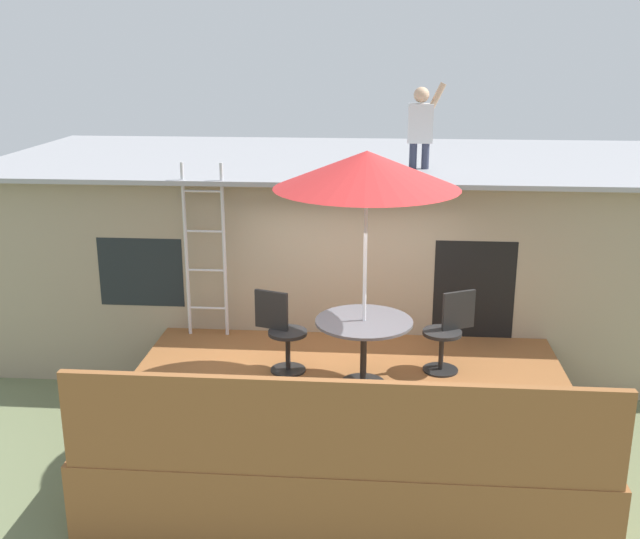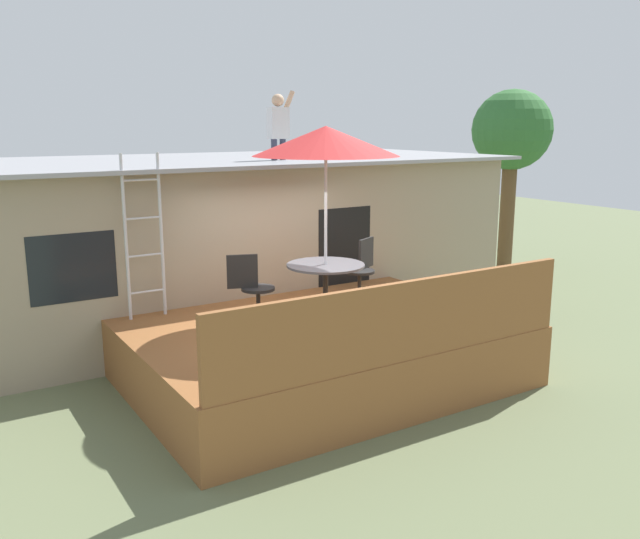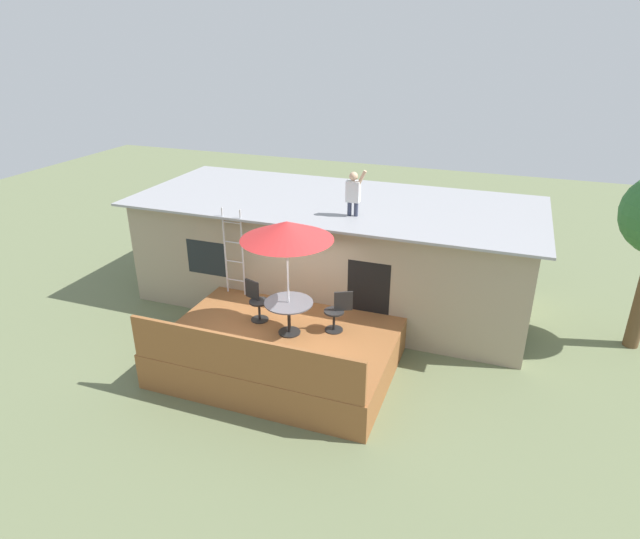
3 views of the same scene
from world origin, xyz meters
name	(u,v)px [view 1 (image 1 of 3)]	position (x,y,z in m)	size (l,w,h in m)	color
ground_plane	(347,453)	(0.00, 0.00, 0.00)	(40.00, 40.00, 0.00)	#66704C
house	(359,248)	(0.00, 3.60, 1.40)	(10.50, 4.50, 2.78)	gray
deck	(347,421)	(0.00, 0.00, 0.40)	(4.86, 3.62, 0.80)	brown
deck_railing	(339,429)	(0.00, -1.76, 1.25)	(4.76, 0.08, 0.90)	brown
patio_table	(364,334)	(0.16, 0.09, 1.39)	(1.04, 1.04, 0.74)	black
patio_umbrella	(367,170)	(0.16, 0.09, 3.15)	(1.90, 1.90, 2.54)	silver
step_ladder	(205,251)	(-1.84, 1.43, 1.90)	(0.52, 0.04, 2.20)	silver
person_figure	(421,122)	(0.81, 2.52, 3.39)	(0.47, 0.20, 1.11)	#33384C
patio_chair_left	(282,332)	(-0.76, 0.41, 1.26)	(0.60, 0.44, 0.92)	black
patio_chair_right	(448,332)	(1.09, 0.56, 1.26)	(0.59, 0.44, 0.92)	black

